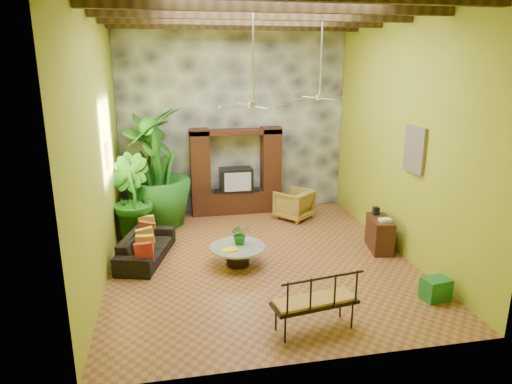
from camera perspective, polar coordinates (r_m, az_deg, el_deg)
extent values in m
plane|color=brown|center=(9.61, 0.41, -8.27)|extent=(7.00, 7.00, 0.00)
cube|color=silver|center=(8.84, 0.48, 22.83)|extent=(6.00, 7.00, 0.02)
cube|color=#9BA926|center=(12.30, -2.84, 9.15)|extent=(6.00, 0.02, 5.00)
cube|color=#9BA926|center=(8.80, -19.17, 5.65)|extent=(0.02, 7.00, 5.00)
cube|color=#9BA926|center=(9.92, 17.81, 6.83)|extent=(0.02, 7.00, 5.00)
cube|color=#3B3D43|center=(12.25, -2.80, 9.12)|extent=(5.98, 0.10, 4.98)
cube|color=#382712|center=(7.55, 2.60, 22.34)|extent=(5.95, 0.16, 0.22)
cube|color=#382712|center=(8.82, 0.48, 21.41)|extent=(5.95, 0.16, 0.22)
cube|color=#382712|center=(10.09, -1.10, 20.69)|extent=(5.95, 0.16, 0.22)
cube|color=#382712|center=(11.37, -2.31, 20.13)|extent=(5.95, 0.16, 0.22)
cube|color=black|center=(12.41, -2.46, -1.18)|extent=(2.40, 0.50, 0.60)
cube|color=black|center=(12.05, -6.99, 3.13)|extent=(0.50, 0.48, 2.00)
cube|color=black|center=(12.32, 1.86, 3.52)|extent=(0.50, 0.48, 2.00)
cube|color=black|center=(11.99, -2.57, 7.54)|extent=(2.40, 0.48, 0.12)
cube|color=black|center=(12.22, -2.48, 1.57)|extent=(0.85, 0.52, 0.62)
cube|color=#8C99A8|center=(11.96, -2.29, 1.26)|extent=(0.70, 0.02, 0.50)
cylinder|color=#AEAEB3|center=(8.34, -0.37, 17.05)|extent=(0.04, 0.04, 1.80)
cylinder|color=#AEAEB3|center=(8.37, -0.36, 10.88)|extent=(0.18, 0.18, 0.12)
cube|color=#AEAEB3|center=(8.54, 1.86, 10.83)|extent=(0.58, 0.26, 0.01)
cube|color=#AEAEB3|center=(8.70, -1.41, 10.93)|extent=(0.26, 0.58, 0.01)
cube|color=#AEAEB3|center=(8.23, -2.66, 10.63)|extent=(0.58, 0.26, 0.01)
cube|color=#AEAEB3|center=(8.05, 0.77, 10.54)|extent=(0.26, 0.58, 0.01)
cylinder|color=#AEAEB3|center=(10.35, 8.16, 16.65)|extent=(0.04, 0.04, 1.80)
cylinder|color=#AEAEB3|center=(10.38, 7.97, 11.68)|extent=(0.18, 0.18, 0.12)
cube|color=#AEAEB3|center=(10.58, 9.62, 11.58)|extent=(0.58, 0.26, 0.01)
cube|color=#AEAEB3|center=(10.68, 6.87, 11.72)|extent=(0.26, 0.58, 0.01)
cube|color=#AEAEB3|center=(10.18, 6.25, 11.55)|extent=(0.58, 0.26, 0.01)
cube|color=#AEAEB3|center=(10.08, 9.12, 11.40)|extent=(0.26, 0.58, 0.01)
cube|color=yellow|center=(9.84, -17.97, 4.38)|extent=(0.06, 0.32, 0.55)
cube|color=#264B8C|center=(9.42, 19.22, 5.03)|extent=(0.06, 0.70, 0.90)
imported|color=black|center=(9.74, -13.57, -6.61)|extent=(1.24, 2.04, 0.56)
imported|color=brown|center=(11.92, 4.79, -1.52)|extent=(1.17, 1.17, 0.77)
imported|color=#276119|center=(11.69, -13.06, 2.78)|extent=(1.66, 1.73, 2.73)
imported|color=#1B5917|center=(10.68, -15.45, -0.73)|extent=(1.34, 1.39, 1.97)
imported|color=#1E5F19|center=(11.36, -12.31, 2.95)|extent=(1.82, 1.82, 2.93)
cylinder|color=black|center=(9.25, -2.30, -8.04)|extent=(0.47, 0.47, 0.36)
cylinder|color=#ADB8B4|center=(9.17, -2.32, -6.90)|extent=(1.11, 1.11, 0.04)
imported|color=#19621E|center=(9.22, -2.00, -5.22)|extent=(0.42, 0.37, 0.43)
cube|color=yellow|center=(8.96, -3.29, -7.24)|extent=(0.33, 0.27, 0.03)
cube|color=black|center=(7.10, 7.34, -13.58)|extent=(1.36, 0.64, 0.05)
cube|color=#B67E39|center=(7.08, 7.36, -13.30)|extent=(1.29, 0.58, 0.06)
cube|color=black|center=(6.77, 8.07, -12.54)|extent=(1.30, 0.24, 0.54)
cube|color=#321C0F|center=(10.26, 15.19, -5.09)|extent=(0.56, 0.96, 0.72)
cube|color=#1F7428|center=(8.55, 21.54, -11.21)|extent=(0.49, 0.39, 0.39)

